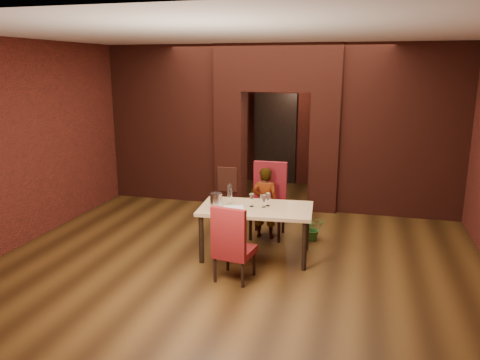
% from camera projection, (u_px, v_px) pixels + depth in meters
% --- Properties ---
extents(floor, '(8.00, 8.00, 0.00)m').
position_uv_depth(floor, '(253.00, 239.00, 7.74)').
color(floor, '#432A10').
rests_on(floor, ground).
extents(ceiling, '(7.00, 8.00, 0.04)m').
position_uv_depth(ceiling, '(254.00, 37.00, 6.98)').
color(ceiling, silver).
rests_on(ceiling, ground).
extents(wall_back, '(7.00, 0.04, 3.20)m').
position_uv_depth(wall_back, '(293.00, 117.00, 11.11)').
color(wall_back, maroon).
rests_on(wall_back, ground).
extents(wall_front, '(7.00, 0.04, 3.20)m').
position_uv_depth(wall_front, '(134.00, 223.00, 3.60)').
color(wall_front, maroon).
rests_on(wall_front, ground).
extents(wall_left, '(0.04, 8.00, 3.20)m').
position_uv_depth(wall_left, '(61.00, 135.00, 8.24)').
color(wall_left, maroon).
rests_on(wall_left, ground).
extents(pillar_left, '(0.55, 0.55, 2.30)m').
position_uv_depth(pillar_left, '(231.00, 148.00, 9.58)').
color(pillar_left, maroon).
rests_on(pillar_left, ground).
extents(pillar_right, '(0.55, 0.55, 2.30)m').
position_uv_depth(pillar_right, '(325.00, 152.00, 9.10)').
color(pillar_right, maroon).
rests_on(pillar_right, ground).
extents(lintel, '(2.45, 0.55, 0.90)m').
position_uv_depth(lintel, '(278.00, 68.00, 8.96)').
color(lintel, maroon).
rests_on(lintel, ground).
extents(wing_wall_left, '(2.28, 0.35, 3.20)m').
position_uv_depth(wing_wall_left, '(167.00, 124.00, 9.83)').
color(wing_wall_left, maroon).
rests_on(wing_wall_left, ground).
extents(wing_wall_right, '(2.28, 0.35, 3.20)m').
position_uv_depth(wing_wall_right, '(403.00, 132.00, 8.64)').
color(wing_wall_right, maroon).
rests_on(wing_wall_right, ground).
extents(vent_panel, '(0.40, 0.03, 0.50)m').
position_uv_depth(vent_panel, '(227.00, 179.00, 9.44)').
color(vent_panel, '#A74930').
rests_on(vent_panel, ground).
extents(rear_door, '(0.90, 0.08, 2.10)m').
position_uv_depth(rear_door, '(275.00, 140.00, 11.28)').
color(rear_door, black).
rests_on(rear_door, ground).
extents(rear_door_frame, '(1.02, 0.04, 2.22)m').
position_uv_depth(rear_door_frame, '(275.00, 140.00, 11.25)').
color(rear_door_frame, black).
rests_on(rear_door_frame, ground).
extents(dining_table, '(1.71, 1.05, 0.77)m').
position_uv_depth(dining_table, '(256.00, 232.00, 6.94)').
color(dining_table, tan).
rests_on(dining_table, ground).
extents(chair_far, '(0.57, 0.57, 1.23)m').
position_uv_depth(chair_far, '(268.00, 201.00, 7.70)').
color(chair_far, maroon).
rests_on(chair_far, ground).
extents(chair_near, '(0.54, 0.54, 1.04)m').
position_uv_depth(chair_near, '(235.00, 242.00, 6.16)').
color(chair_near, maroon).
rests_on(chair_near, ground).
extents(person_seated, '(0.45, 0.30, 1.19)m').
position_uv_depth(person_seated, '(265.00, 203.00, 7.67)').
color(person_seated, white).
rests_on(person_seated, ground).
extents(wine_glass_a, '(0.08, 0.08, 0.19)m').
position_uv_depth(wine_glass_a, '(252.00, 200.00, 6.86)').
color(wine_glass_a, white).
rests_on(wine_glass_a, dining_table).
extents(wine_glass_b, '(0.08, 0.08, 0.20)m').
position_uv_depth(wine_glass_b, '(268.00, 199.00, 6.88)').
color(wine_glass_b, white).
rests_on(wine_glass_b, dining_table).
extents(wine_glass_c, '(0.07, 0.07, 0.18)m').
position_uv_depth(wine_glass_c, '(264.00, 201.00, 6.82)').
color(wine_glass_c, white).
rests_on(wine_glass_c, dining_table).
extents(tasting_sheet, '(0.35, 0.31, 0.00)m').
position_uv_depth(tasting_sheet, '(233.00, 207.00, 6.82)').
color(tasting_sheet, silver).
rests_on(tasting_sheet, dining_table).
extents(wine_bucket, '(0.18, 0.18, 0.21)m').
position_uv_depth(wine_bucket, '(216.00, 200.00, 6.82)').
color(wine_bucket, '#AAAAB1').
rests_on(wine_bucket, dining_table).
extents(water_bottle, '(0.07, 0.07, 0.31)m').
position_uv_depth(water_bottle, '(230.00, 194.00, 6.99)').
color(water_bottle, white).
rests_on(water_bottle, dining_table).
extents(potted_plant, '(0.46, 0.44, 0.40)m').
position_uv_depth(potted_plant, '(313.00, 228.00, 7.64)').
color(potted_plant, '#2F6B26').
rests_on(potted_plant, ground).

